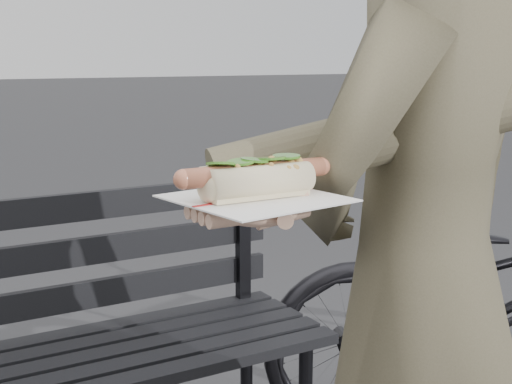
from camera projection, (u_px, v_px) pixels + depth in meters
park_bench at (37, 338)px, 1.85m from camera, size 1.50×0.44×0.88m
person at (424, 293)px, 1.21m from camera, size 0.72×0.58×1.70m
held_hotdog at (345, 151)px, 1.04m from camera, size 0.62×0.31×0.20m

